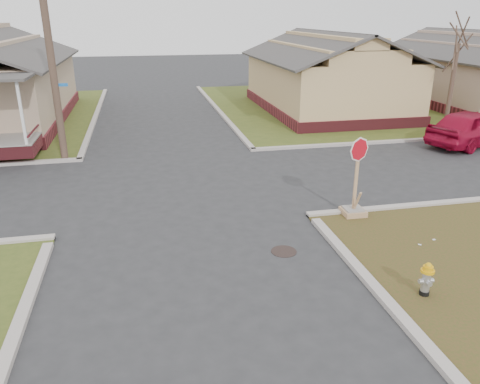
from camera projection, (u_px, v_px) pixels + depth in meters
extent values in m
plane|color=#2B2C2E|center=(194.00, 251.00, 11.71)|extent=(120.00, 120.00, 0.00)
cube|color=#3F4E1C|center=(479.00, 99.00, 32.44)|extent=(37.00, 19.00, 0.05)
cylinder|color=black|center=(284.00, 251.00, 11.68)|extent=(0.64, 0.64, 0.01)
cube|color=maroon|center=(324.00, 106.00, 28.63)|extent=(7.20, 11.20, 0.60)
cube|color=tan|center=(326.00, 79.00, 28.06)|extent=(7.00, 11.00, 2.60)
cube|color=maroon|center=(468.00, 100.00, 30.58)|extent=(7.20, 11.20, 0.60)
cube|color=tan|center=(473.00, 75.00, 30.01)|extent=(7.00, 11.00, 2.60)
cylinder|color=#432F27|center=(49.00, 44.00, 17.42)|extent=(0.28, 0.28, 9.00)
cylinder|color=#432F27|center=(451.00, 88.00, 22.99)|extent=(0.22, 0.22, 4.20)
cylinder|color=black|center=(424.00, 292.00, 9.79)|extent=(0.21, 0.21, 0.09)
cylinder|color=#AAABAF|center=(426.00, 282.00, 9.70)|extent=(0.18, 0.18, 0.43)
sphere|color=#AAABAF|center=(427.00, 273.00, 9.62)|extent=(0.18, 0.18, 0.18)
cylinder|color=#E7A80C|center=(428.00, 271.00, 9.61)|extent=(0.28, 0.28, 0.06)
cylinder|color=#E7A80C|center=(428.00, 268.00, 9.59)|extent=(0.21, 0.21, 0.09)
sphere|color=#E7A80C|center=(428.00, 266.00, 9.57)|extent=(0.14, 0.14, 0.14)
cube|color=tan|center=(353.00, 212.00, 13.71)|extent=(0.65, 0.65, 0.16)
cube|color=gray|center=(353.00, 209.00, 13.67)|extent=(0.52, 0.52, 0.04)
cube|color=tan|center=(356.00, 176.00, 13.31)|extent=(0.09, 0.05, 2.19)
cylinder|color=#B70C1C|center=(360.00, 150.00, 12.99)|extent=(0.58, 0.26, 0.62)
cylinder|color=white|center=(359.00, 149.00, 13.00)|extent=(0.66, 0.29, 0.71)
imported|color=maroon|center=(472.00, 127.00, 20.88)|extent=(5.13, 3.55, 1.62)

